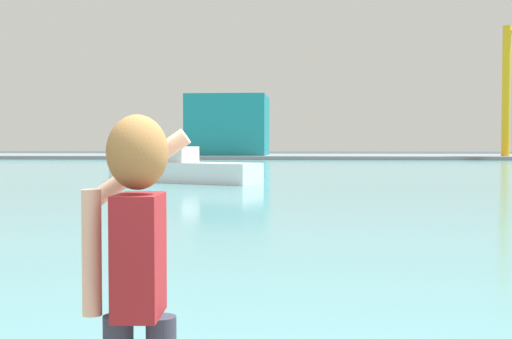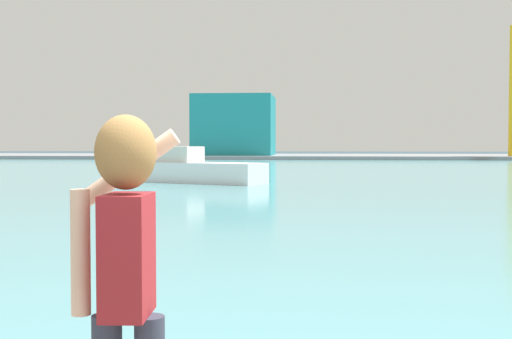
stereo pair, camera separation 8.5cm
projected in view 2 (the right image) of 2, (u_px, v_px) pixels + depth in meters
ground_plane at (316, 171)px, 53.12m from camera, size 220.00×220.00×0.00m
harbor_water at (316, 170)px, 55.11m from camera, size 140.00×100.00×0.02m
far_shore_dock at (315, 157)px, 94.93m from camera, size 140.00×20.00×0.46m
person_photographer at (125, 262)px, 3.16m from camera, size 0.53×0.55×1.74m
boat_moored at (187, 169)px, 37.75m from camera, size 8.79×5.60×1.95m
warehouse_left at (235, 125)px, 94.25m from camera, size 10.47×11.67×8.03m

